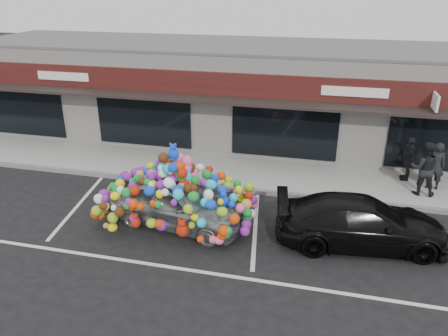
% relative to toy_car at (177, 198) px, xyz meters
% --- Properties ---
extents(ground, '(90.00, 90.00, 0.00)m').
position_rel_toy_car_xyz_m(ground, '(-0.45, 0.14, -0.90)').
color(ground, black).
rests_on(ground, ground).
extents(shop_building, '(24.00, 7.20, 4.31)m').
position_rel_toy_car_xyz_m(shop_building, '(-0.45, 8.58, 1.26)').
color(shop_building, white).
rests_on(shop_building, ground).
extents(sidewalk, '(26.00, 3.00, 0.15)m').
position_rel_toy_car_xyz_m(sidewalk, '(-0.45, 4.14, -0.83)').
color(sidewalk, gray).
rests_on(sidewalk, ground).
extents(kerb, '(26.00, 0.18, 0.16)m').
position_rel_toy_car_xyz_m(kerb, '(-0.45, 2.64, -0.83)').
color(kerb, slate).
rests_on(kerb, ground).
extents(parking_stripe_left, '(0.73, 4.37, 0.01)m').
position_rel_toy_car_xyz_m(parking_stripe_left, '(-3.65, 0.34, -0.90)').
color(parking_stripe_left, silver).
rests_on(parking_stripe_left, ground).
extents(parking_stripe_mid, '(0.73, 4.37, 0.01)m').
position_rel_toy_car_xyz_m(parking_stripe_mid, '(2.35, 0.34, -0.90)').
color(parking_stripe_mid, silver).
rests_on(parking_stripe_mid, ground).
extents(parking_stripe_right, '(0.73, 4.37, 0.01)m').
position_rel_toy_car_xyz_m(parking_stripe_right, '(7.75, 0.34, -0.90)').
color(parking_stripe_right, silver).
rests_on(parking_stripe_right, ground).
extents(lane_line, '(14.00, 0.12, 0.01)m').
position_rel_toy_car_xyz_m(lane_line, '(1.55, -2.16, -0.90)').
color(lane_line, silver).
rests_on(lane_line, ground).
extents(toy_car, '(3.09, 4.83, 2.66)m').
position_rel_toy_car_xyz_m(toy_car, '(0.00, 0.00, 0.00)').
color(toy_car, '#A5ABB0').
rests_on(toy_car, ground).
extents(black_sedan, '(2.56, 4.98, 1.38)m').
position_rel_toy_car_xyz_m(black_sedan, '(5.37, 0.19, -0.21)').
color(black_sedan, black).
rests_on(black_sedan, ground).
extents(pedestrian_a, '(0.65, 0.44, 1.72)m').
position_rel_toy_car_xyz_m(pedestrian_a, '(7.96, 4.21, 0.11)').
color(pedestrian_a, black).
rests_on(pedestrian_a, sidewalk).
extents(pedestrian_b, '(0.96, 0.78, 1.88)m').
position_rel_toy_car_xyz_m(pedestrian_b, '(7.50, 3.66, 0.19)').
color(pedestrian_b, black).
rests_on(pedestrian_b, sidewalk).
extents(pedestrian_c, '(0.99, 0.45, 1.65)m').
position_rel_toy_car_xyz_m(pedestrian_c, '(7.17, 4.80, 0.08)').
color(pedestrian_c, '#29272D').
rests_on(pedestrian_c, sidewalk).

